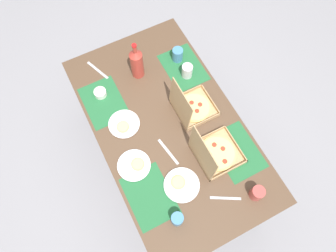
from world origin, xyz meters
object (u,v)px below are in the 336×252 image
Objects in this scene: pizza_box_edge_far at (191,107)px; condiment_bowl at (100,93)px; plate_near_right at (134,165)px; pizza_box_center at (214,153)px; soda_bottle at (136,63)px; plate_far_left at (124,124)px; cup_clear_right at (177,219)px; plate_middle at (181,185)px; cup_spare at (187,71)px; cup_dark at (257,193)px; cup_red at (178,55)px.

pizza_box_edge_far is 3.42× the size of condiment_bowl.
pizza_box_edge_far is 1.38× the size of plate_near_right.
soda_bottle is (0.79, 0.17, 0.08)m from pizza_box_center.
soda_bottle is 0.33m from condiment_bowl.
plate_far_left is 0.43m from soda_bottle.
cup_clear_right reaches higher than condiment_bowl.
soda_bottle reaches higher than cup_clear_right.
plate_middle is at bearing -35.07° from cup_clear_right.
plate_near_right is (0.17, 0.48, -0.04)m from pizza_box_center.
cup_clear_right is (-0.71, -0.03, 0.03)m from plate_far_left.
condiment_bowl is at bearing 51.97° from pizza_box_edge_far.
pizza_box_edge_far is at bearing -155.38° from soda_bottle.
plate_middle is at bearing 105.16° from pizza_box_center.
plate_middle is 0.81m from cup_spare.
plate_far_left is 0.59m from cup_spare.
condiment_bowl reaches higher than plate_middle.
cup_spare is (0.95, -0.04, 0.00)m from cup_dark.
cup_spare is (0.15, -0.56, 0.04)m from plate_far_left.
plate_far_left is at bearing 76.83° from pizza_box_edge_far.
plate_far_left is 0.95m from cup_dark.
plate_middle is at bearing 55.25° from cup_dark.
cup_red is (0.31, -0.57, 0.04)m from plate_far_left.
pizza_box_edge_far is 0.28m from cup_spare.
condiment_bowl reaches higher than plate_far_left.
pizza_box_center is 1.39× the size of plate_middle.
cup_clear_right is at bearing 148.12° from cup_spare.
pizza_box_edge_far is 2.79× the size of cup_spare.
plate_middle is (-0.25, -0.21, 0.00)m from plate_near_right.
plate_near_right is at bearing 179.27° from condiment_bowl.
pizza_box_center reaches higher than condiment_bowl.
pizza_box_center is 1.48× the size of plate_far_left.
cup_dark is 1.12× the size of cup_clear_right.
pizza_box_edge_far is at bearing 157.43° from cup_spare.
plate_near_right is at bearing 109.71° from pizza_box_edge_far.
pizza_box_edge_far is at bearing -35.42° from cup_clear_right.
condiment_bowl is at bearing 13.50° from plate_middle.
plate_near_right is (-0.18, 0.51, -0.04)m from pizza_box_edge_far.
cup_clear_right reaches higher than plate_far_left.
cup_dark is 0.92× the size of cup_spare.
pizza_box_edge_far is 0.47m from plate_far_left.
pizza_box_center is at bearing -58.03° from cup_clear_right.
soda_bottle is (0.86, -0.11, 0.12)m from plate_middle.
condiment_bowl is at bearing 97.18° from soda_bottle.
plate_far_left is 2.01× the size of cup_spare.
cup_spare is 0.63m from condiment_bowl.
plate_far_left is at bearing -11.18° from plate_near_right.
cup_clear_right is at bearing 121.97° from pizza_box_center.
plate_near_right is at bearing 48.90° from cup_dark.
cup_dark reaches higher than plate_far_left.
pizza_box_center is 0.47m from cup_clear_right.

